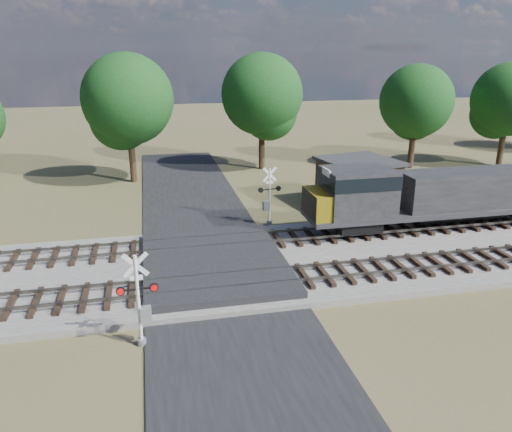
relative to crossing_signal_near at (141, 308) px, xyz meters
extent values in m
plane|color=#464D29|center=(3.52, 5.67, -1.58)|extent=(160.00, 160.00, 0.00)
cube|color=gray|center=(13.52, 6.17, -1.43)|extent=(140.00, 10.00, 0.30)
cube|color=black|center=(3.52, 5.67, -1.54)|extent=(7.00, 60.00, 0.08)
cube|color=#262628|center=(3.52, 6.17, -1.26)|extent=(7.00, 9.00, 0.62)
cube|color=black|center=(5.52, 3.67, -1.19)|extent=(44.00, 2.60, 0.18)
cube|color=#56524A|center=(13.52, 2.95, -1.02)|extent=(140.00, 0.08, 0.15)
cube|color=#56524A|center=(13.52, 4.39, -1.02)|extent=(140.00, 0.08, 0.15)
cube|color=black|center=(5.52, 8.67, -1.19)|extent=(44.00, 2.60, 0.18)
cube|color=#56524A|center=(13.52, 7.95, -1.02)|extent=(140.00, 0.08, 0.15)
cube|color=#56524A|center=(13.52, 9.39, -1.02)|extent=(140.00, 0.08, 0.15)
cylinder|color=silver|center=(-0.08, 0.00, 0.26)|extent=(0.13, 0.13, 3.68)
cylinder|color=gray|center=(-0.08, 0.00, -1.44)|extent=(0.33, 0.33, 0.28)
cube|color=silver|center=(-0.08, 0.00, 1.73)|extent=(0.96, 0.08, 0.96)
cube|color=silver|center=(-0.08, 0.00, 1.73)|extent=(0.96, 0.08, 0.96)
cube|color=silver|center=(-0.08, 0.00, 1.23)|extent=(0.46, 0.05, 0.20)
cube|color=black|center=(-0.08, 0.00, 0.77)|extent=(1.47, 0.13, 0.06)
cylinder|color=red|center=(-0.68, -0.03, 0.77)|extent=(0.34, 0.11, 0.33)
cylinder|color=red|center=(0.52, 0.03, 0.77)|extent=(0.34, 0.11, 0.33)
cube|color=gray|center=(0.15, 0.01, -0.29)|extent=(0.43, 0.30, 0.60)
cylinder|color=silver|center=(7.89, 12.19, 0.24)|extent=(0.13, 0.13, 3.64)
cylinder|color=gray|center=(7.89, 12.19, -1.44)|extent=(0.33, 0.33, 0.27)
cube|color=silver|center=(7.89, 12.19, 1.70)|extent=(0.95, 0.17, 0.95)
cube|color=silver|center=(7.89, 12.19, 1.70)|extent=(0.95, 0.17, 0.95)
cube|color=silver|center=(7.89, 12.19, 1.20)|extent=(0.45, 0.09, 0.20)
cube|color=black|center=(7.89, 12.19, 0.74)|extent=(1.45, 0.26, 0.05)
cylinder|color=red|center=(8.47, 12.27, 0.74)|extent=(0.34, 0.14, 0.33)
cylinder|color=red|center=(7.30, 12.10, 0.74)|extent=(0.34, 0.14, 0.33)
cube|color=gray|center=(7.66, 12.15, -0.30)|extent=(0.44, 0.33, 0.59)
cube|color=#4F3822|center=(14.98, 14.89, -0.04)|extent=(5.16, 5.16, 3.08)
cube|color=#2C2C2E|center=(14.98, 14.89, 1.61)|extent=(5.68, 5.68, 0.22)
cylinder|color=black|center=(-0.67, 25.04, 1.03)|extent=(0.56, 0.56, 5.21)
sphere|color=#113712|center=(-0.67, 25.04, 5.20)|extent=(7.30, 7.30, 7.30)
cylinder|color=black|center=(10.88, 27.36, 1.02)|extent=(0.56, 0.56, 5.19)
sphere|color=#113712|center=(10.88, 27.36, 5.17)|extent=(7.27, 7.27, 7.27)
cylinder|color=black|center=(24.62, 24.87, 0.77)|extent=(0.56, 0.56, 4.70)
sphere|color=#113712|center=(24.62, 24.87, 4.54)|extent=(6.59, 6.59, 6.59)
cylinder|color=black|center=(33.25, 23.72, 0.81)|extent=(0.56, 0.56, 4.77)
sphere|color=#113712|center=(33.25, 23.72, 4.62)|extent=(6.67, 6.67, 6.67)
camera|label=1|loc=(0.65, -16.87, 9.10)|focal=35.00mm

